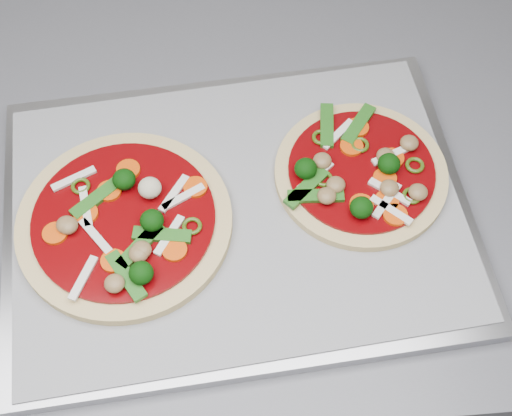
{
  "coord_description": "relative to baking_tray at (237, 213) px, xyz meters",
  "views": [
    {
      "loc": [
        0.33,
        0.84,
        1.55
      ],
      "look_at": [
        0.36,
        1.22,
        0.93
      ],
      "focal_mm": 50.0,
      "sensor_mm": 36.0,
      "label": 1
    }
  ],
  "objects": [
    {
      "name": "baking_tray",
      "position": [
        0.0,
        0.0,
        0.0
      ],
      "size": [
        0.51,
        0.39,
        0.02
      ],
      "primitive_type": "cube",
      "rotation": [
        0.0,
        0.0,
        0.07
      ],
      "color": "#939298",
      "rests_on": "countertop"
    },
    {
      "name": "pizza_left",
      "position": [
        -0.11,
        -0.01,
        0.02
      ],
      "size": [
        0.27,
        0.27,
        0.04
      ],
      "rotation": [
        0.0,
        0.0,
        0.25
      ],
      "color": "#D7C07C",
      "rests_on": "parchment"
    },
    {
      "name": "parchment",
      "position": [
        0.0,
        0.0,
        0.01
      ],
      "size": [
        0.49,
        0.38,
        0.0
      ],
      "primitive_type": "cube",
      "rotation": [
        0.0,
        0.0,
        0.09
      ],
      "color": "gray",
      "rests_on": "baking_tray"
    },
    {
      "name": "base_cabinet",
      "position": [
        -0.34,
        0.07,
        -0.48
      ],
      "size": [
        3.6,
        0.6,
        0.86
      ],
      "primitive_type": "cube",
      "color": "#BCBCBA",
      "rests_on": "ground"
    },
    {
      "name": "pizza_right",
      "position": [
        0.13,
        0.03,
        0.02
      ],
      "size": [
        0.24,
        0.24,
        0.03
      ],
      "rotation": [
        0.0,
        0.0,
        -0.36
      ],
      "color": "#D7C07C",
      "rests_on": "parchment"
    }
  ]
}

